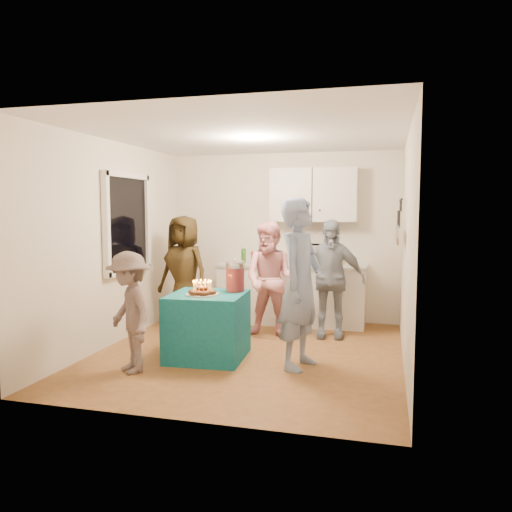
% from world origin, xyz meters
% --- Properties ---
extents(floor, '(4.00, 4.00, 0.00)m').
position_xyz_m(floor, '(0.00, 0.00, 0.00)').
color(floor, brown).
rests_on(floor, ground).
extents(ceiling, '(4.00, 4.00, 0.00)m').
position_xyz_m(ceiling, '(0.00, 0.00, 2.60)').
color(ceiling, white).
rests_on(ceiling, floor).
extents(back_wall, '(3.60, 3.60, 0.00)m').
position_xyz_m(back_wall, '(0.00, 2.00, 1.30)').
color(back_wall, silver).
rests_on(back_wall, floor).
extents(left_wall, '(4.00, 4.00, 0.00)m').
position_xyz_m(left_wall, '(-1.80, 0.00, 1.30)').
color(left_wall, silver).
rests_on(left_wall, floor).
extents(right_wall, '(4.00, 4.00, 0.00)m').
position_xyz_m(right_wall, '(1.80, 0.00, 1.30)').
color(right_wall, silver).
rests_on(right_wall, floor).
extents(window_night, '(0.04, 1.00, 1.20)m').
position_xyz_m(window_night, '(-1.77, 0.30, 1.55)').
color(window_night, black).
rests_on(window_night, left_wall).
extents(counter, '(2.20, 0.58, 0.86)m').
position_xyz_m(counter, '(0.20, 1.70, 0.43)').
color(counter, white).
rests_on(counter, floor).
extents(countertop, '(2.24, 0.62, 0.05)m').
position_xyz_m(countertop, '(0.20, 1.70, 0.89)').
color(countertop, beige).
rests_on(countertop, counter).
extents(upper_cabinet, '(1.30, 0.30, 0.80)m').
position_xyz_m(upper_cabinet, '(0.50, 1.85, 1.95)').
color(upper_cabinet, white).
rests_on(upper_cabinet, back_wall).
extents(pot_rack, '(0.12, 1.00, 0.60)m').
position_xyz_m(pot_rack, '(1.72, 0.70, 1.60)').
color(pot_rack, black).
rests_on(pot_rack, right_wall).
extents(microwave, '(0.60, 0.46, 0.30)m').
position_xyz_m(microwave, '(0.55, 1.70, 1.06)').
color(microwave, white).
rests_on(microwave, countertop).
extents(party_table, '(0.90, 0.90, 0.76)m').
position_xyz_m(party_table, '(-0.41, -0.30, 0.38)').
color(party_table, '#105D6A').
rests_on(party_table, floor).
extents(donut_cake, '(0.38, 0.38, 0.18)m').
position_xyz_m(donut_cake, '(-0.44, -0.40, 0.85)').
color(donut_cake, '#381C0C').
rests_on(donut_cake, party_table).
extents(punch_jar, '(0.22, 0.22, 0.34)m').
position_xyz_m(punch_jar, '(-0.15, -0.06, 0.93)').
color(punch_jar, red).
rests_on(punch_jar, party_table).
extents(man_birthday, '(0.60, 0.77, 1.86)m').
position_xyz_m(man_birthday, '(0.69, -0.36, 0.93)').
color(man_birthday, '#7A8DB2').
rests_on(man_birthday, floor).
extents(woman_back_left, '(0.91, 0.71, 1.64)m').
position_xyz_m(woman_back_left, '(-1.26, 1.02, 0.82)').
color(woman_back_left, '#4D3916').
rests_on(woman_back_left, floor).
extents(woman_back_center, '(0.82, 0.66, 1.57)m').
position_xyz_m(woman_back_center, '(0.09, 0.79, 0.79)').
color(woman_back_center, pink).
rests_on(woman_back_center, floor).
extents(woman_back_right, '(0.97, 0.46, 1.60)m').
position_xyz_m(woman_back_right, '(0.85, 1.02, 0.80)').
color(woman_back_right, '#0F1F35').
rests_on(woman_back_right, floor).
extents(child_near_left, '(0.95, 0.92, 1.29)m').
position_xyz_m(child_near_left, '(-1.04, -0.99, 0.65)').
color(child_near_left, brown).
rests_on(child_near_left, floor).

